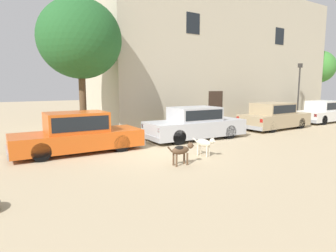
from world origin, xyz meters
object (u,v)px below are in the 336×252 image
object	(u,v)px
parked_sedan_third	(274,116)
parked_sedan_nearest	(78,133)
street_lamp	(299,84)
stray_dog_spotted	(182,150)
acacia_tree_left	(80,39)
parked_sedan_fourth	(323,112)
stray_dog_tan	(205,143)
parked_sedan_second	(195,123)
acacia_tree_right	(320,67)

from	to	relation	value
parked_sedan_third	parked_sedan_nearest	bearing A→B (deg)	177.61
parked_sedan_third	street_lamp	world-z (taller)	street_lamp
stray_dog_spotted	acacia_tree_left	world-z (taller)	acacia_tree_left
parked_sedan_fourth	stray_dog_tan	xyz separation A→B (m)	(-12.69, -2.81, -0.26)
parked_sedan_second	stray_dog_spotted	size ratio (longest dim) A/B	4.96
street_lamp	acacia_tree_right	bearing A→B (deg)	18.04
stray_dog_spotted	parked_sedan_fourth	bearing A→B (deg)	16.17
street_lamp	stray_dog_tan	bearing A→B (deg)	-160.42
parked_sedan_second	parked_sedan_fourth	size ratio (longest dim) A/B	1.07
acacia_tree_left	acacia_tree_right	distance (m)	20.54
stray_dog_tan	parked_sedan_third	bearing A→B (deg)	94.55
parked_sedan_nearest	acacia_tree_left	distance (m)	4.22
parked_sedan_fourth	street_lamp	world-z (taller)	street_lamp
parked_sedan_second	parked_sedan_nearest	bearing A→B (deg)	-179.25
stray_dog_tan	street_lamp	bearing A→B (deg)	93.79
parked_sedan_third	parked_sedan_fourth	distance (m)	5.28
parked_sedan_nearest	parked_sedan_fourth	bearing A→B (deg)	1.51
parked_sedan_second	street_lamp	distance (m)	10.57
parked_sedan_fourth	acacia_tree_left	distance (m)	15.92
parked_sedan_fourth	stray_dog_tan	size ratio (longest dim) A/B	4.78
stray_dog_spotted	street_lamp	world-z (taller)	street_lamp
stray_dog_spotted	acacia_tree_right	xyz separation A→B (m)	(19.19, 6.64, 3.50)
parked_sedan_fourth	acacia_tree_left	world-z (taller)	acacia_tree_left
acacia_tree_left	parked_sedan_third	bearing A→B (deg)	-12.64
parked_sedan_third	stray_dog_tan	distance (m)	7.91
parked_sedan_nearest	street_lamp	distance (m)	15.72
parked_sedan_third	parked_sedan_fourth	bearing A→B (deg)	-0.37
parked_sedan_fourth	stray_dog_tan	distance (m)	13.00
parked_sedan_second	stray_dog_spotted	distance (m)	4.49
parked_sedan_nearest	street_lamp	size ratio (longest dim) A/B	1.22
parked_sedan_second	acacia_tree_left	distance (m)	6.14
acacia_tree_right	parked_sedan_third	bearing A→B (deg)	-161.82
street_lamp	stray_dog_spotted	bearing A→B (deg)	-160.45
stray_dog_tan	street_lamp	world-z (taller)	street_lamp
acacia_tree_right	parked_sedan_second	bearing A→B (deg)	-168.02
acacia_tree_right	parked_sedan_nearest	bearing A→B (deg)	-171.56
acacia_tree_right	stray_dog_tan	bearing A→B (deg)	-160.91
parked_sedan_third	stray_dog_tan	world-z (taller)	parked_sedan_third
acacia_tree_left	parked_sedan_second	bearing A→B (deg)	-26.89
parked_sedan_fourth	stray_dog_spotted	xyz separation A→B (m)	(-14.03, -3.27, -0.23)
stray_dog_tan	acacia_tree_left	bearing A→B (deg)	-167.83
acacia_tree_left	acacia_tree_right	world-z (taller)	acacia_tree_left
parked_sedan_second	stray_dog_tan	xyz separation A→B (m)	(-1.76, -2.76, -0.27)
parked_sedan_nearest	stray_dog_spotted	bearing A→B (deg)	-55.98
parked_sedan_second	parked_sedan_fourth	xyz separation A→B (m)	(10.92, 0.04, -0.02)
stray_dog_spotted	stray_dog_tan	distance (m)	1.42
parked_sedan_second	parked_sedan_third	xyz separation A→B (m)	(5.64, -0.02, 0.02)
stray_dog_spotted	stray_dog_tan	world-z (taller)	stray_dog_spotted
parked_sedan_second	street_lamp	size ratio (longest dim) A/B	1.24
parked_sedan_third	acacia_tree_left	bearing A→B (deg)	166.35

